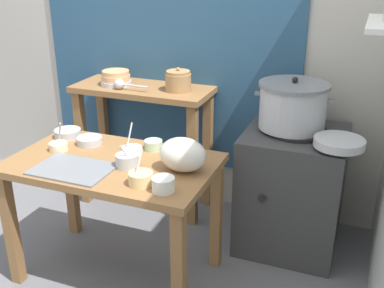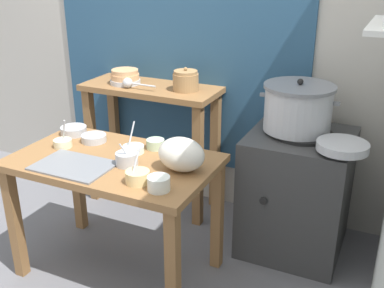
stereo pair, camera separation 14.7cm
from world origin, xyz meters
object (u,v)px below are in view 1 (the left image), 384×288
at_px(plastic_bag, 183,155).
at_px(prep_bowl_5, 68,133).
at_px(back_shelf_table, 143,117).
at_px(stove_block, 292,189).
at_px(serving_tray, 73,169).
at_px(prep_bowl_7, 176,147).
at_px(wide_pan, 339,143).
at_px(ladle, 120,84).
at_px(prep_bowl_1, 127,160).
at_px(prep_bowl_3, 58,146).
at_px(steamer_pot, 293,105).
at_px(clay_pot, 178,81).
at_px(prep_table, 114,179).
at_px(prep_bowl_8, 163,184).
at_px(prep_bowl_0, 90,140).
at_px(bowl_stack_enamel, 116,78).
at_px(prep_bowl_2, 141,178).
at_px(prep_bowl_4, 132,150).

bearing_deg(plastic_bag, prep_bowl_5, 167.71).
bearing_deg(back_shelf_table, stove_block, -6.82).
bearing_deg(serving_tray, stove_block, 40.58).
bearing_deg(prep_bowl_7, wide_pan, 17.31).
height_order(ladle, prep_bowl_1, ladle).
bearing_deg(prep_bowl_3, steamer_pot, 30.15).
xyz_separation_m(stove_block, clay_pot, (-0.82, 0.13, 0.58)).
xyz_separation_m(steamer_pot, prep_bowl_5, (-1.25, -0.49, -0.17)).
height_order(prep_table, back_shelf_table, back_shelf_table).
bearing_deg(prep_bowl_8, serving_tray, 175.81).
bearing_deg(prep_bowl_0, plastic_bag, -11.75).
distance_m(prep_bowl_5, prep_bowl_8, 0.92).
height_order(plastic_bag, wide_pan, plastic_bag).
xyz_separation_m(clay_pot, prep_bowl_7, (0.23, -0.57, -0.22)).
bearing_deg(plastic_bag, wide_pan, 33.17).
relative_size(prep_bowl_5, prep_bowl_7, 1.31).
distance_m(bowl_stack_enamel, prep_bowl_0, 0.68).
bearing_deg(prep_bowl_5, clay_pot, 51.96).
xyz_separation_m(prep_table, prep_bowl_1, (0.11, -0.04, 0.15)).
distance_m(clay_pot, prep_bowl_8, 1.10).
bearing_deg(prep_bowl_2, ladle, 124.10).
distance_m(clay_pot, prep_bowl_5, 0.79).
bearing_deg(back_shelf_table, prep_table, -74.34).
relative_size(clay_pot, prep_bowl_8, 1.59).
xyz_separation_m(prep_bowl_1, prep_bowl_2, (0.16, -0.15, -0.00)).
distance_m(clay_pot, prep_bowl_3, 0.91).
relative_size(plastic_bag, wide_pan, 0.90).
relative_size(stove_block, prep_bowl_2, 4.67).
bearing_deg(steamer_pot, plastic_bag, -122.32).
distance_m(plastic_bag, prep_bowl_3, 0.75).
relative_size(prep_bowl_0, prep_bowl_7, 1.22).
xyz_separation_m(prep_bowl_1, prep_bowl_7, (0.16, 0.27, -0.01)).
bearing_deg(prep_bowl_5, prep_bowl_4, -10.38).
bearing_deg(prep_bowl_5, prep_bowl_8, -26.81).
bearing_deg(prep_bowl_2, prep_bowl_4, 125.01).
bearing_deg(clay_pot, prep_bowl_3, -116.59).
height_order(plastic_bag, prep_bowl_7, plastic_bag).
bearing_deg(plastic_bag, prep_bowl_4, 165.08).
height_order(prep_bowl_3, prep_bowl_4, prep_bowl_3).
xyz_separation_m(prep_bowl_1, prep_bowl_8, (0.29, -0.17, -0.00)).
bearing_deg(ladle, prep_table, -64.63).
bearing_deg(ladle, back_shelf_table, 46.49).
relative_size(prep_table, steamer_pot, 2.39).
bearing_deg(prep_bowl_8, prep_bowl_2, 170.37).
relative_size(steamer_pot, prep_bowl_3, 2.69).
height_order(ladle, prep_bowl_8, ladle).
bearing_deg(prep_bowl_4, back_shelf_table, 112.14).
height_order(serving_tray, prep_bowl_3, prep_bowl_3).
bearing_deg(bowl_stack_enamel, plastic_bag, -43.00).
height_order(clay_pot, serving_tray, clay_pot).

